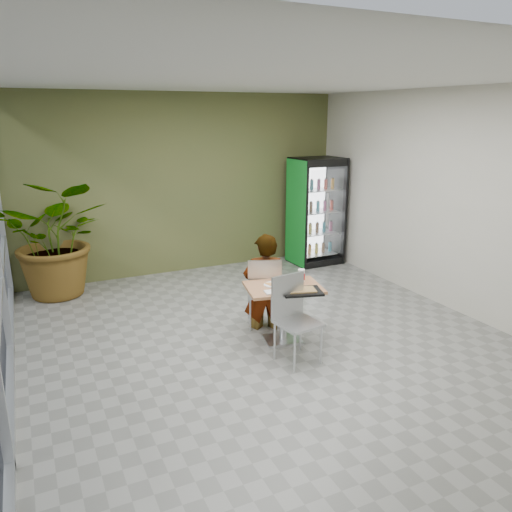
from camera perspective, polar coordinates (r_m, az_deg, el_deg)
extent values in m
plane|color=gray|center=(6.45, 1.75, -10.04)|extent=(7.00, 7.00, 0.00)
cube|color=#AD6F4A|center=(6.26, 3.17, -3.62)|extent=(1.04, 0.82, 0.04)
cylinder|color=#BBBDC0|center=(6.40, 3.12, -6.79)|extent=(0.09, 0.09, 0.71)
cube|color=#BBBDC0|center=(6.54, 3.08, -9.52)|extent=(0.53, 0.46, 0.04)
cube|color=#BBBDC0|center=(6.83, 0.83, -4.23)|extent=(0.57, 0.57, 0.03)
cube|color=#BBBDC0|center=(6.54, 1.00, -2.70)|extent=(0.42, 0.19, 0.53)
cylinder|color=#BBBDC0|center=(7.10, 2.22, -5.45)|extent=(0.03, 0.03, 0.47)
cylinder|color=#BBBDC0|center=(7.08, -0.84, -5.53)|extent=(0.03, 0.03, 0.47)
cylinder|color=#BBBDC0|center=(6.76, 2.57, -6.62)|extent=(0.03, 0.03, 0.47)
cylinder|color=#BBBDC0|center=(6.73, -0.65, -6.71)|extent=(0.03, 0.03, 0.47)
cube|color=#BBBDC0|center=(5.86, 4.84, -7.67)|extent=(0.51, 0.51, 0.03)
cube|color=#BBBDC0|center=(5.91, 3.62, -4.59)|extent=(0.45, 0.10, 0.54)
cylinder|color=#BBBDC0|center=(5.71, 4.44, -10.99)|extent=(0.03, 0.03, 0.49)
cylinder|color=#BBBDC0|center=(5.94, 7.46, -10.00)|extent=(0.03, 0.03, 0.49)
cylinder|color=#BBBDC0|center=(5.99, 2.14, -9.61)|extent=(0.03, 0.03, 0.49)
cylinder|color=#BBBDC0|center=(6.21, 5.11, -8.73)|extent=(0.03, 0.03, 0.49)
imported|color=black|center=(6.77, 1.02, -4.09)|extent=(0.69, 0.57, 1.61)
cylinder|color=white|center=(6.29, 1.94, -3.29)|extent=(0.23, 0.23, 0.01)
cylinder|color=white|center=(6.42, 5.21, -2.28)|extent=(0.09, 0.09, 0.15)
cylinder|color=red|center=(6.42, 5.21, -2.32)|extent=(0.09, 0.09, 0.09)
cylinder|color=white|center=(6.39, 5.23, -1.59)|extent=(0.09, 0.09, 0.01)
cube|color=white|center=(6.02, 1.73, -4.15)|extent=(0.17, 0.17, 0.02)
cube|color=black|center=(6.05, 5.26, -4.07)|extent=(0.55, 0.46, 0.03)
cube|color=black|center=(9.71, 6.92, 5.09)|extent=(0.94, 0.74, 2.04)
cube|color=green|center=(9.47, 4.52, 4.89)|extent=(0.03, 0.70, 1.99)
cube|color=white|center=(9.42, 8.04, 4.84)|extent=(0.73, 0.03, 1.63)
imported|color=#2A6B2D|center=(8.45, -21.67, 1.94)|extent=(2.12, 1.98, 1.89)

